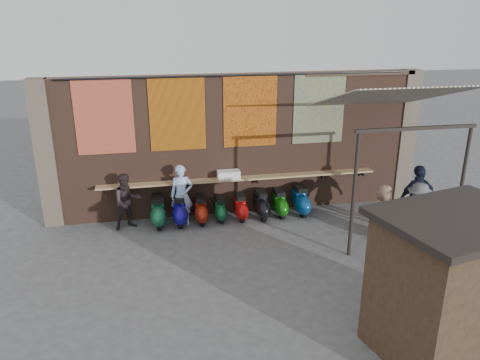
{
  "coord_description": "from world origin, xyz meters",
  "views": [
    {
      "loc": [
        -2.45,
        -10.0,
        5.53
      ],
      "look_at": [
        -0.24,
        1.2,
        1.46
      ],
      "focal_mm": 35.0,
      "sensor_mm": 36.0,
      "label": 1
    }
  ],
  "objects_px": {
    "shelf_box": "(229,175)",
    "diner_right": "(127,201)",
    "shopper_navy": "(417,200)",
    "market_stall": "(449,288)",
    "scooter_stool_0": "(158,212)",
    "scooter_stool_7": "(300,200)",
    "scooter_stool_3": "(220,209)",
    "shopper_grey": "(417,213)",
    "scooter_stool_6": "(280,203)",
    "scooter_stool_5": "(261,205)",
    "shopper_tan": "(382,212)",
    "scooter_stool_4": "(240,207)",
    "scooter_stool_2": "(201,210)",
    "diner_left": "(182,195)",
    "scooter_stool_1": "(179,210)"
  },
  "relations": [
    {
      "from": "shelf_box",
      "to": "scooter_stool_6",
      "type": "relative_size",
      "value": 0.79
    },
    {
      "from": "scooter_stool_3",
      "to": "scooter_stool_7",
      "type": "height_order",
      "value": "scooter_stool_7"
    },
    {
      "from": "scooter_stool_0",
      "to": "diner_right",
      "type": "bearing_deg",
      "value": 179.09
    },
    {
      "from": "diner_left",
      "to": "scooter_stool_6",
      "type": "bearing_deg",
      "value": 3.35
    },
    {
      "from": "diner_left",
      "to": "shopper_navy",
      "type": "height_order",
      "value": "shopper_navy"
    },
    {
      "from": "scooter_stool_4",
      "to": "scooter_stool_5",
      "type": "height_order",
      "value": "scooter_stool_5"
    },
    {
      "from": "scooter_stool_2",
      "to": "shopper_tan",
      "type": "relative_size",
      "value": 0.54
    },
    {
      "from": "scooter_stool_0",
      "to": "scooter_stool_5",
      "type": "height_order",
      "value": "scooter_stool_0"
    },
    {
      "from": "scooter_stool_5",
      "to": "shopper_tan",
      "type": "relative_size",
      "value": 0.57
    },
    {
      "from": "shelf_box",
      "to": "diner_right",
      "type": "height_order",
      "value": "diner_right"
    },
    {
      "from": "shelf_box",
      "to": "scooter_stool_6",
      "type": "xyz_separation_m",
      "value": [
        1.43,
        -0.3,
        -0.87
      ]
    },
    {
      "from": "scooter_stool_7",
      "to": "scooter_stool_3",
      "type": "bearing_deg",
      "value": 179.36
    },
    {
      "from": "scooter_stool_0",
      "to": "scooter_stool_7",
      "type": "xyz_separation_m",
      "value": [
        4.09,
        0.01,
        0.01
      ]
    },
    {
      "from": "scooter_stool_7",
      "to": "shopper_tan",
      "type": "xyz_separation_m",
      "value": [
        1.58,
        -1.86,
        0.31
      ]
    },
    {
      "from": "scooter_stool_1",
      "to": "scooter_stool_7",
      "type": "xyz_separation_m",
      "value": [
        3.51,
        0.02,
        0.02
      ]
    },
    {
      "from": "scooter_stool_7",
      "to": "shopper_tan",
      "type": "bearing_deg",
      "value": -49.7
    },
    {
      "from": "diner_left",
      "to": "shopper_grey",
      "type": "relative_size",
      "value": 1.06
    },
    {
      "from": "shelf_box",
      "to": "scooter_stool_0",
      "type": "bearing_deg",
      "value": -171.23
    },
    {
      "from": "shelf_box",
      "to": "scooter_stool_5",
      "type": "distance_m",
      "value": 1.27
    },
    {
      "from": "shopper_grey",
      "to": "diner_left",
      "type": "bearing_deg",
      "value": 18.42
    },
    {
      "from": "scooter_stool_2",
      "to": "diner_left",
      "type": "height_order",
      "value": "diner_left"
    },
    {
      "from": "shopper_navy",
      "to": "scooter_stool_0",
      "type": "bearing_deg",
      "value": -17.34
    },
    {
      "from": "scooter_stool_3",
      "to": "scooter_stool_6",
      "type": "bearing_deg",
      "value": -0.69
    },
    {
      "from": "scooter_stool_3",
      "to": "market_stall",
      "type": "bearing_deg",
      "value": -64.23
    },
    {
      "from": "scooter_stool_1",
      "to": "scooter_stool_4",
      "type": "relative_size",
      "value": 1.13
    },
    {
      "from": "scooter_stool_1",
      "to": "diner_right",
      "type": "distance_m",
      "value": 1.43
    },
    {
      "from": "diner_left",
      "to": "market_stall",
      "type": "distance_m",
      "value": 7.27
    },
    {
      "from": "scooter_stool_2",
      "to": "scooter_stool_3",
      "type": "height_order",
      "value": "scooter_stool_2"
    },
    {
      "from": "scooter_stool_1",
      "to": "scooter_stool_3",
      "type": "bearing_deg",
      "value": 2.31
    },
    {
      "from": "scooter_stool_5",
      "to": "scooter_stool_7",
      "type": "bearing_deg",
      "value": 1.33
    },
    {
      "from": "scooter_stool_2",
      "to": "shopper_grey",
      "type": "relative_size",
      "value": 0.49
    },
    {
      "from": "diner_right",
      "to": "shopper_tan",
      "type": "bearing_deg",
      "value": -34.63
    },
    {
      "from": "scooter_stool_0",
      "to": "scooter_stool_6",
      "type": "distance_m",
      "value": 3.46
    },
    {
      "from": "scooter_stool_1",
      "to": "shopper_tan",
      "type": "distance_m",
      "value": 5.42
    },
    {
      "from": "shelf_box",
      "to": "scooter_stool_3",
      "type": "bearing_deg",
      "value": -138.29
    },
    {
      "from": "scooter_stool_3",
      "to": "scooter_stool_4",
      "type": "bearing_deg",
      "value": -5.28
    },
    {
      "from": "scooter_stool_7",
      "to": "scooter_stool_6",
      "type": "bearing_deg",
      "value": 179.52
    },
    {
      "from": "shelf_box",
      "to": "scooter_stool_3",
      "type": "relative_size",
      "value": 0.88
    },
    {
      "from": "scooter_stool_4",
      "to": "scooter_stool_5",
      "type": "relative_size",
      "value": 0.91
    },
    {
      "from": "shelf_box",
      "to": "shopper_grey",
      "type": "height_order",
      "value": "shopper_grey"
    },
    {
      "from": "diner_left",
      "to": "shopper_tan",
      "type": "distance_m",
      "value": 5.34
    },
    {
      "from": "scooter_stool_5",
      "to": "scooter_stool_7",
      "type": "xyz_separation_m",
      "value": [
        1.18,
        0.03,
        0.03
      ]
    },
    {
      "from": "shopper_navy",
      "to": "scooter_stool_4",
      "type": "bearing_deg",
      "value": -24.43
    },
    {
      "from": "scooter_stool_3",
      "to": "diner_left",
      "type": "xyz_separation_m",
      "value": [
        -1.05,
        -0.03,
        0.51
      ]
    },
    {
      "from": "market_stall",
      "to": "shopper_tan",
      "type": "bearing_deg",
      "value": 63.57
    },
    {
      "from": "shelf_box",
      "to": "scooter_stool_5",
      "type": "relative_size",
      "value": 0.76
    },
    {
      "from": "diner_left",
      "to": "diner_right",
      "type": "relative_size",
      "value": 1.09
    },
    {
      "from": "scooter_stool_6",
      "to": "shopper_grey",
      "type": "relative_size",
      "value": 0.5
    },
    {
      "from": "shopper_navy",
      "to": "market_stall",
      "type": "xyz_separation_m",
      "value": [
        -2.0,
        -4.27,
        0.27
      ]
    },
    {
      "from": "scooter_stool_2",
      "to": "shopper_grey",
      "type": "bearing_deg",
      "value": -23.45
    }
  ]
}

